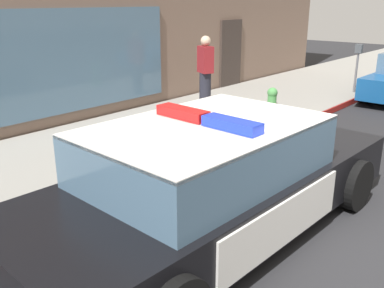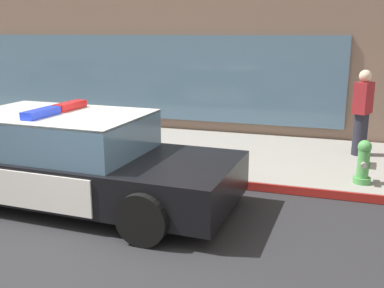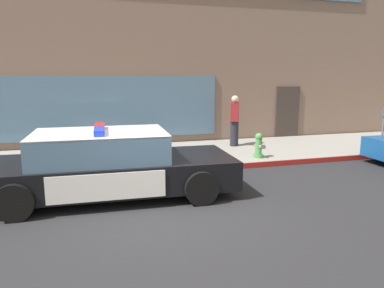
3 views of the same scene
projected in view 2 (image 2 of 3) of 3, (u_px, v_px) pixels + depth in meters
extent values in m
plane|color=#262628|center=(95.00, 240.00, 5.68)|extent=(48.00, 48.00, 0.00)
cube|color=gray|center=(196.00, 152.00, 9.57)|extent=(48.00, 3.59, 0.15)
cube|color=maroon|center=(165.00, 177.00, 7.91)|extent=(28.80, 0.04, 0.14)
cube|color=slate|center=(58.00, 74.00, 12.28)|extent=(15.08, 0.08, 2.10)
cube|color=black|center=(72.00, 170.00, 6.89)|extent=(5.17, 2.11, 0.60)
cube|color=silver|center=(169.00, 171.00, 6.31)|extent=(1.80, 1.96, 0.05)
cube|color=silver|center=(100.00, 154.00, 7.82)|extent=(2.15, 0.10, 0.51)
cube|color=silver|center=(22.00, 190.00, 6.03)|extent=(2.15, 0.10, 0.51)
cube|color=yellow|center=(100.00, 154.00, 7.83)|extent=(0.22, 0.02, 0.26)
cube|color=slate|center=(58.00, 133.00, 6.82)|extent=(2.71, 1.83, 0.60)
cube|color=silver|center=(56.00, 114.00, 6.75)|extent=(2.71, 1.83, 0.04)
cube|color=red|center=(70.00, 106.00, 7.05)|extent=(0.22, 0.67, 0.11)
cube|color=blue|center=(41.00, 113.00, 6.41)|extent=(0.22, 0.67, 0.11)
cylinder|color=black|center=(196.00, 173.00, 7.25)|extent=(0.69, 0.24, 0.68)
cylinder|color=black|center=(143.00, 219.00, 5.48)|extent=(0.69, 0.24, 0.68)
cylinder|color=black|center=(26.00, 155.00, 8.37)|extent=(0.69, 0.24, 0.68)
cylinder|color=#4C994C|center=(362.00, 180.00, 7.36)|extent=(0.28, 0.28, 0.10)
cylinder|color=#4C994C|center=(363.00, 164.00, 7.29)|extent=(0.19, 0.19, 0.45)
sphere|color=#4C994C|center=(365.00, 147.00, 7.22)|extent=(0.22, 0.22, 0.22)
cylinder|color=gray|center=(365.00, 142.00, 7.21)|extent=(0.06, 0.06, 0.05)
cylinder|color=gray|center=(364.00, 165.00, 7.16)|extent=(0.09, 0.10, 0.09)
cylinder|color=gray|center=(363.00, 160.00, 7.42)|extent=(0.09, 0.10, 0.09)
cylinder|color=gray|center=(373.00, 166.00, 7.25)|extent=(0.10, 0.12, 0.12)
cylinder|color=#23232D|center=(360.00, 134.00, 8.99)|extent=(0.28, 0.28, 0.85)
cube|color=maroon|center=(363.00, 98.00, 8.81)|extent=(0.40, 0.47, 0.62)
sphere|color=beige|center=(365.00, 76.00, 8.71)|extent=(0.24, 0.24, 0.24)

